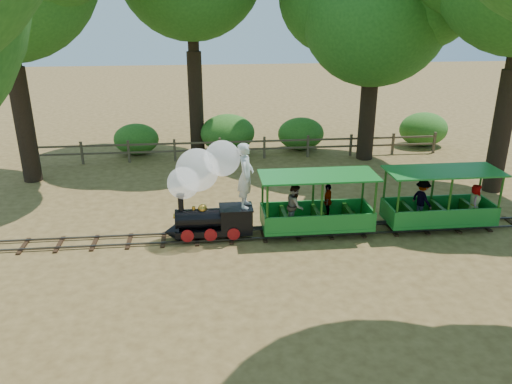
{
  "coord_description": "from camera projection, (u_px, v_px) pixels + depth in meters",
  "views": [
    {
      "loc": [
        -1.68,
        -13.55,
        6.62
      ],
      "look_at": [
        -0.18,
        0.5,
        1.24
      ],
      "focal_mm": 35.0,
      "sensor_mm": 36.0,
      "label": 1
    }
  ],
  "objects": [
    {
      "name": "carriage_front",
      "position": [
        313.0,
        210.0,
        14.98
      ],
      "size": [
        3.46,
        1.42,
        1.8
      ],
      "color": "#1A7727",
      "rests_on": "track"
    },
    {
      "name": "oak_ne",
      "position": [
        375.0,
        2.0,
        20.34
      ],
      "size": [
        7.73,
        6.8,
        9.42
      ],
      "color": "#2D2116",
      "rests_on": "ground"
    },
    {
      "name": "shrub_mid_e",
      "position": [
        301.0,
        134.0,
        23.77
      ],
      "size": [
        2.21,
        1.7,
        1.53
      ],
      "primitive_type": "ellipsoid",
      "color": "#2D6B1E",
      "rests_on": "ground"
    },
    {
      "name": "locomotive",
      "position": [
        208.0,
        184.0,
        14.4
      ],
      "size": [
        2.75,
        1.24,
        3.03
      ],
      "color": "black",
      "rests_on": "ground"
    },
    {
      "name": "shrub_west",
      "position": [
        136.0,
        139.0,
        23.02
      ],
      "size": [
        2.06,
        1.59,
        1.43
      ],
      "primitive_type": "ellipsoid",
      "color": "#2D6B1E",
      "rests_on": "ground"
    },
    {
      "name": "track",
      "position": [
        264.0,
        234.0,
        15.09
      ],
      "size": [
        22.0,
        1.0,
        0.1
      ],
      "color": "#3F3D3A",
      "rests_on": "ground"
    },
    {
      "name": "shrub_east",
      "position": [
        423.0,
        129.0,
        24.35
      ],
      "size": [
        2.37,
        1.83,
        1.64
      ],
      "primitive_type": "ellipsoid",
      "color": "#2D6B1E",
      "rests_on": "ground"
    },
    {
      "name": "ground",
      "position": [
        264.0,
        236.0,
        15.11
      ],
      "size": [
        90.0,
        90.0,
        0.0
      ],
      "primitive_type": "plane",
      "color": "#9E7E44",
      "rests_on": "ground"
    },
    {
      "name": "carriage_rear",
      "position": [
        439.0,
        205.0,
        15.37
      ],
      "size": [
        3.46,
        1.41,
        1.8
      ],
      "color": "#1A7727",
      "rests_on": "track"
    },
    {
      "name": "shrub_mid_w",
      "position": [
        228.0,
        133.0,
        23.38
      ],
      "size": [
        2.56,
        1.97,
        1.77
      ],
      "primitive_type": "ellipsoid",
      "color": "#2D6B1E",
      "rests_on": "ground"
    },
    {
      "name": "fence",
      "position": [
        242.0,
        146.0,
        22.34
      ],
      "size": [
        18.1,
        0.1,
        1.0
      ],
      "color": "brown",
      "rests_on": "ground"
    }
  ]
}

